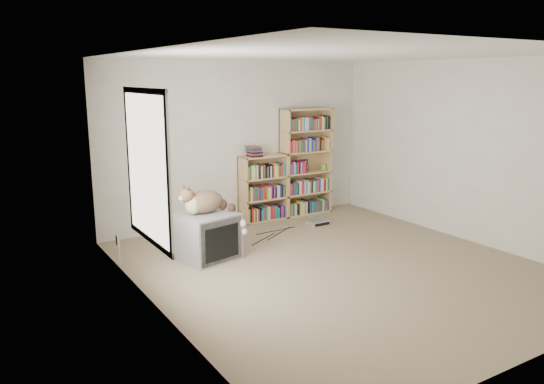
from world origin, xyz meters
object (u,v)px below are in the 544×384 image
crt_tv (206,236)px  bookcase_tall (305,164)px  bookcase_short (263,190)px  dvd_player (318,223)px  cat (210,205)px

crt_tv → bookcase_tall: 2.73m
bookcase_tall → bookcase_short: bearing=-180.0°
crt_tv → bookcase_tall: (2.38, 1.23, 0.54)m
bookcase_tall → dvd_player: size_ratio=5.50×
cat → dvd_player: 2.23m
bookcase_tall → dvd_player: 1.10m
crt_tv → bookcase_short: (1.56, 1.23, 0.19)m
bookcase_short → cat: bearing=-140.8°
cat → bookcase_short: 1.94m
bookcase_short → dvd_player: (0.58, -0.71, -0.45)m
crt_tv → bookcase_tall: size_ratio=0.45×
crt_tv → cat: bearing=-6.5°
crt_tv → cat: (0.06, 0.01, 0.40)m
bookcase_short → bookcase_tall: bearing=0.0°
dvd_player → bookcase_tall: bearing=70.9°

